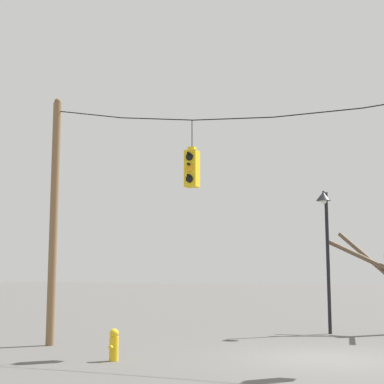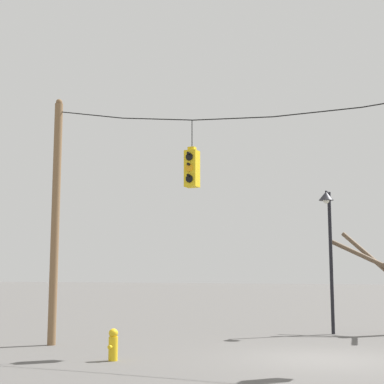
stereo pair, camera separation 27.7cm
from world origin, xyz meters
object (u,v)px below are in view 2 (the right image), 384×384
object	(u,v)px
fire_hydrant	(113,344)
traffic_light_near_left_pole	(192,168)
street_lamp	(328,225)
utility_pole_left	(55,219)

from	to	relation	value
fire_hydrant	traffic_light_near_left_pole	bearing A→B (deg)	58.63
street_lamp	fire_hydrant	bearing A→B (deg)	-115.08
traffic_light_near_left_pole	fire_hydrant	world-z (taller)	traffic_light_near_left_pole
utility_pole_left	street_lamp	distance (m)	9.20
utility_pole_left	traffic_light_near_left_pole	distance (m)	4.59
street_lamp	fire_hydrant	xyz separation A→B (m)	(-3.74, -7.99, -3.34)
utility_pole_left	traffic_light_near_left_pole	size ratio (longest dim) A/B	3.95
street_lamp	fire_hydrant	world-z (taller)	street_lamp
traffic_light_near_left_pole	street_lamp	bearing A→B (deg)	67.14
utility_pole_left	street_lamp	size ratio (longest dim) A/B	1.50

